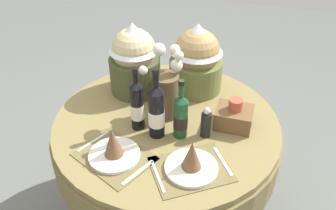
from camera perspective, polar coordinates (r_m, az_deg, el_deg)
dining_table at (r=1.97m, az=-0.26°, el=-5.90°), size 1.21×1.21×0.75m
place_setting_left at (r=1.65m, az=-8.71°, el=-7.07°), size 0.42×0.38×0.16m
place_setting_right at (r=1.58m, az=3.80°, el=-9.11°), size 0.43×0.41×0.16m
flower_vase at (r=1.83m, az=-0.29°, el=2.46°), size 0.19×0.23×0.42m
wine_bottle_left at (r=1.70m, az=-1.87°, el=-0.98°), size 0.08×0.08×0.38m
wine_bottle_centre at (r=1.71m, az=2.05°, el=-1.76°), size 0.07×0.07×0.32m
wine_bottle_right at (r=1.75m, az=-5.00°, el=-0.07°), size 0.07×0.07×0.35m
pepper_mill at (r=1.74m, az=6.12°, el=-2.93°), size 0.05×0.05×0.17m
gift_tub_back_left at (r=2.01m, az=-5.47°, el=7.79°), size 0.29×0.29×0.42m
gift_tub_back_centre at (r=2.03m, az=4.61°, el=7.84°), size 0.31×0.31×0.41m
woven_basket_side_right at (r=1.84m, az=10.55°, el=-1.77°), size 0.18×0.16×0.16m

